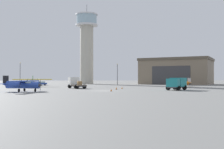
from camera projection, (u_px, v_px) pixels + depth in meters
The scene contains 14 objects.
ground_plane at pixel (102, 91), 55.88m from camera, with size 400.00×400.00×0.00m, color slate.
control_tower at pixel (87, 43), 116.61m from camera, with size 9.28×9.28×33.57m.
hangar at pixel (177, 71), 112.14m from camera, with size 33.31×30.98×10.37m.
airplane_blue at pixel (22, 84), 51.82m from camera, with size 8.05×10.31×3.04m.
airplane_yellow at pixel (33, 81), 80.52m from camera, with size 11.08×8.67×3.26m.
airplane_orange at pixel (180, 83), 81.06m from camera, with size 6.59×7.85×2.55m.
truck_flatbed_white at pixel (75, 83), 68.66m from camera, with size 4.85×7.12×2.79m.
truck_box_teal at pixel (177, 83), 58.84m from camera, with size 5.61×6.18×2.62m.
car_blue at pixel (41, 83), 93.84m from camera, with size 4.41×3.09×1.37m.
light_post_west at pixel (20, 71), 105.50m from camera, with size 0.44×0.44×8.57m.
light_post_east at pixel (117, 72), 101.17m from camera, with size 0.44×0.44×7.83m.
traffic_cone_near_left at pixel (116, 88), 61.71m from camera, with size 0.36×0.36×0.62m.
traffic_cone_near_right at pixel (122, 88), 65.42m from camera, with size 0.36×0.36×0.57m.
traffic_cone_mid_apron at pixel (111, 90), 53.59m from camera, with size 0.36×0.36×0.56m.
Camera 1 is at (-3.14, -55.86, 2.65)m, focal length 44.28 mm.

